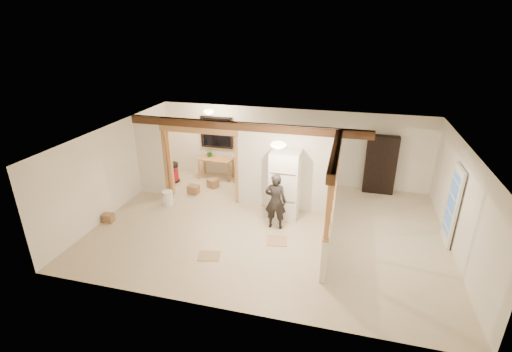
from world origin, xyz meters
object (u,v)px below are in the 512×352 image
(work_table, at_px, (216,168))
(bookshelf, at_px, (381,165))
(refrigerator, at_px, (285,184))
(shop_vac, at_px, (172,172))
(woman, at_px, (276,201))

(work_table, relative_size, bookshelf, 0.62)
(refrigerator, relative_size, shop_vac, 2.85)
(refrigerator, bearing_deg, work_table, 143.77)
(shop_vac, distance_m, bookshelf, 6.87)
(shop_vac, bearing_deg, refrigerator, -18.09)
(woman, height_order, work_table, woman)
(work_table, height_order, bookshelf, bookshelf)
(woman, relative_size, work_table, 1.32)
(refrigerator, relative_size, bookshelf, 1.02)
(refrigerator, bearing_deg, bookshelf, 40.81)
(woman, xyz_separation_m, work_table, (-2.69, 2.80, -0.40))
(refrigerator, relative_size, work_table, 1.63)
(woman, bearing_deg, refrigerator, -98.25)
(woman, xyz_separation_m, bookshelf, (2.73, 3.02, 0.17))
(woman, distance_m, work_table, 3.91)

